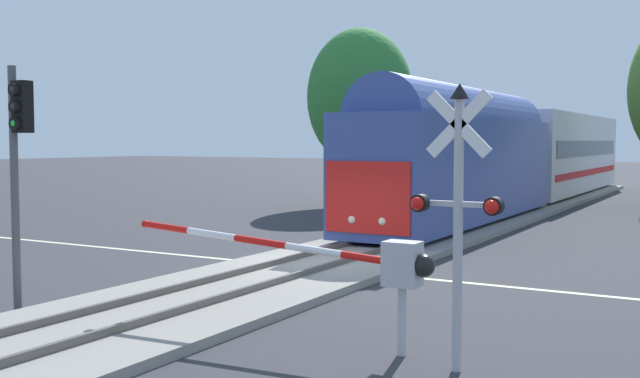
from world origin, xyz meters
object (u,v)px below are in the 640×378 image
at_px(crossing_gate_near, 364,262).
at_px(traffic_signal_median, 18,148).
at_px(commuter_train, 522,152).
at_px(crossing_signal_mast, 458,197).
at_px(oak_behind_train, 360,98).

xyz_separation_m(crossing_gate_near, traffic_signal_median, (-7.00, -0.97, 1.80)).
height_order(commuter_train, traffic_signal_median, commuter_train).
relative_size(commuter_train, crossing_signal_mast, 9.07).
bearing_deg(crossing_gate_near, crossing_signal_mast, -12.44).
distance_m(commuter_train, oak_behind_train, 8.60).
bearing_deg(traffic_signal_median, commuter_train, 84.71).
relative_size(commuter_train, traffic_signal_median, 7.88).
xyz_separation_m(crossing_signal_mast, traffic_signal_median, (-8.67, -0.60, 0.68)).
height_order(commuter_train, crossing_signal_mast, commuter_train).
bearing_deg(oak_behind_train, crossing_signal_mast, -60.48).
xyz_separation_m(crossing_signal_mast, oak_behind_train, (-13.75, 24.28, 3.04)).
xyz_separation_m(traffic_signal_median, oak_behind_train, (-5.08, 24.87, 2.36)).
relative_size(crossing_gate_near, oak_behind_train, 0.65).
bearing_deg(oak_behind_train, crossing_gate_near, -63.20).
height_order(crossing_gate_near, crossing_signal_mast, crossing_signal_mast).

